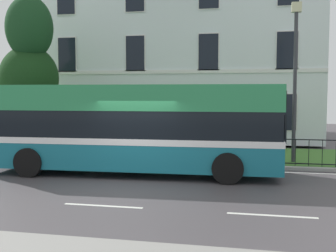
# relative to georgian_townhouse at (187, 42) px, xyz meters

# --- Properties ---
(ground_plane) EXTENTS (60.00, 56.00, 0.18)m
(ground_plane) POSITION_rel_georgian_townhouse_xyz_m (0.73, -14.54, -5.94)
(ground_plane) COLOR #474245
(georgian_townhouse) EXTENTS (15.71, 10.65, 11.56)m
(georgian_townhouse) POSITION_rel_georgian_townhouse_xyz_m (0.00, 0.00, 0.00)
(georgian_townhouse) COLOR white
(georgian_townhouse) RESTS_ON ground_plane
(iron_verge_railing) EXTENTS (17.07, 0.04, 0.97)m
(iron_verge_railing) POSITION_rel_georgian_townhouse_xyz_m (-0.00, -11.12, -5.30)
(iron_verge_railing) COLOR black
(iron_verge_railing) RESTS_ON ground_plane
(evergreen_tree) EXTENTS (3.32, 3.42, 7.30)m
(evergreen_tree) POSITION_rel_georgian_townhouse_xyz_m (-6.15, -8.63, -2.95)
(evergreen_tree) COLOR #423328
(evergreen_tree) RESTS_ON ground_plane
(single_decker_bus) EXTENTS (9.89, 2.88, 3.00)m
(single_decker_bus) POSITION_rel_georgian_townhouse_xyz_m (0.29, -13.16, -4.34)
(single_decker_bus) COLOR #176B7E
(single_decker_bus) RESTS_ON ground_plane
(street_lamp_post) EXTENTS (0.36, 0.24, 5.97)m
(street_lamp_post) POSITION_rel_georgian_townhouse_xyz_m (5.75, -10.26, -2.34)
(street_lamp_post) COLOR #333338
(street_lamp_post) RESTS_ON ground_plane
(litter_bin) EXTENTS (0.47, 0.47, 1.16)m
(litter_bin) POSITION_rel_georgian_townhouse_xyz_m (-5.44, -10.48, -5.22)
(litter_bin) COLOR black
(litter_bin) RESTS_ON ground_plane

